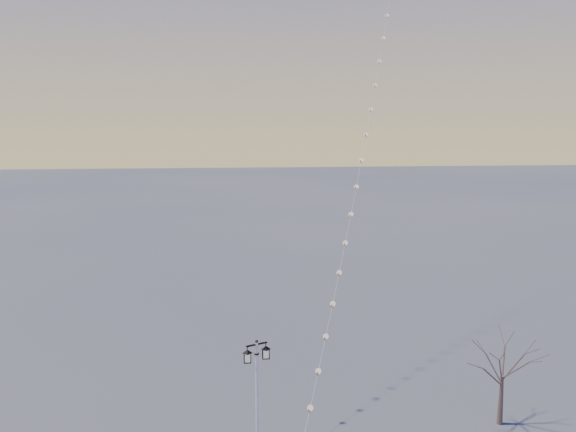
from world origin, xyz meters
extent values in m
cylinder|color=white|center=(-3.14, 0.73, 2.61)|extent=(0.13, 0.13, 4.64)
cylinder|color=black|center=(-3.14, 0.73, 4.39)|extent=(0.20, 0.20, 0.06)
cube|color=black|center=(-3.14, 0.73, 4.78)|extent=(0.88, 0.44, 0.06)
sphere|color=black|center=(-3.14, 0.73, 4.90)|extent=(0.14, 0.14, 0.14)
pyramid|color=black|center=(-3.52, 0.56, 4.64)|extent=(0.43, 0.43, 0.14)
cube|color=beige|center=(-3.52, 0.56, 4.33)|extent=(0.26, 0.26, 0.34)
cube|color=black|center=(-3.52, 0.56, 4.14)|extent=(0.30, 0.30, 0.04)
pyramid|color=black|center=(-2.76, 0.91, 4.64)|extent=(0.43, 0.43, 0.14)
cube|color=beige|center=(-2.76, 0.91, 4.33)|extent=(0.26, 0.26, 0.34)
cube|color=black|center=(-2.76, 0.91, 4.14)|extent=(0.30, 0.30, 0.04)
cone|color=brown|center=(7.93, 2.29, 1.13)|extent=(0.27, 0.27, 2.27)
cone|color=#D85B13|center=(5.47, 16.29, 19.54)|extent=(0.07, 0.07, 0.25)
camera|label=1|loc=(-4.24, -22.70, 13.71)|focal=38.41mm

